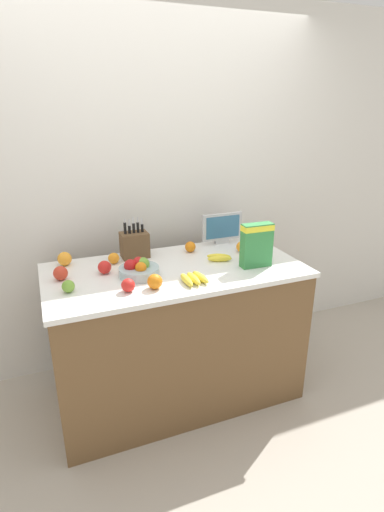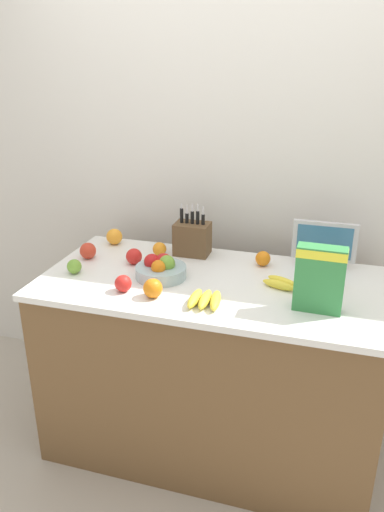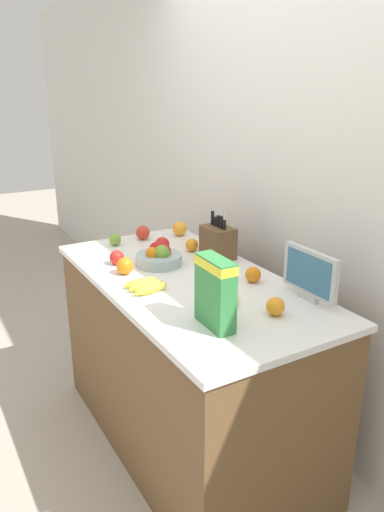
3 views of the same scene
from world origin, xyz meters
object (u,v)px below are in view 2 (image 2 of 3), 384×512
apple_middle (74,266)px  orange_front_center (330,277)px  apple_rear (88,251)px  orange_near_bowl (153,288)px  cereal_box (320,276)px  banana_bunch_left (205,299)px  fruit_bowl (161,269)px  knife_block (192,238)px  apple_front (123,283)px  banana_bunch_right (281,283)px  orange_back_center (160,249)px  small_monitor (324,243)px  apple_near_bananas (134,256)px  orange_mid_left (263,258)px  orange_by_cereal (114,237)px

apple_middle → orange_front_center: bearing=10.4°
apple_rear → orange_near_bowl: bearing=-33.7°
cereal_box → banana_bunch_left: (-0.45, -0.08, -0.13)m
fruit_bowl → apple_rear: (-0.44, 0.11, -0.00)m
knife_block → banana_bunch_left: size_ratio=1.52×
knife_block → apple_middle: 0.62m
apple_front → knife_block: bearing=72.0°
banana_bunch_right → orange_back_center: (-0.65, 0.20, 0.02)m
small_monitor → apple_middle: bearing=-159.0°
apple_near_bananas → orange_back_center: bearing=59.4°
apple_front → fruit_bowl: bearing=59.9°
apple_near_bananas → orange_near_bowl: size_ratio=0.95×
orange_front_center → orange_back_center: size_ratio=1.06×
small_monitor → knife_block: bearing=-176.9°
knife_block → banana_bunch_right: knife_block is taller
apple_middle → orange_mid_left: bearing=22.4°
small_monitor → orange_back_center: (-0.82, -0.11, -0.09)m
apple_middle → orange_front_center: 1.20m
orange_back_center → apple_rear: bearing=-157.2°
orange_front_center → knife_block: bearing=165.5°
orange_front_center → orange_mid_left: bearing=157.7°
knife_block → cereal_box: 0.80m
cereal_box → orange_mid_left: size_ratio=3.73×
small_monitor → orange_by_cereal: small_monitor is taller
orange_by_cereal → apple_rear: bearing=-100.7°
orange_mid_left → orange_back_center: bearing=-177.7°
knife_block → small_monitor: size_ratio=0.89×
banana_bunch_right → orange_back_center: size_ratio=2.41×
fruit_bowl → orange_near_bowl: bearing=-79.7°
small_monitor → banana_bunch_right: small_monitor is taller
apple_rear → orange_near_bowl: size_ratio=0.99×
apple_middle → orange_by_cereal: orange_by_cereal is taller
banana_bunch_right → apple_middle: 0.97m
orange_by_cereal → orange_front_center: (1.16, -0.20, -0.01)m
knife_block → fruit_bowl: knife_block is taller
banana_bunch_right → apple_near_bananas: size_ratio=2.16×
apple_front → apple_near_bananas: bearing=103.8°
apple_rear → orange_front_center: size_ratio=1.10×
apple_front → apple_middle: apple_front is taller
small_monitor → banana_bunch_right: (-0.17, -0.30, -0.10)m
orange_mid_left → orange_back_center: size_ratio=1.04×
banana_bunch_right → orange_near_bowl: size_ratio=2.05×
apple_middle → orange_back_center: orange_back_center is taller
fruit_bowl → banana_bunch_right: (0.55, 0.06, -0.02)m
small_monitor → banana_bunch_left: (-0.45, -0.56, -0.10)m
apple_near_bananas → orange_mid_left: apple_near_bananas is taller
orange_near_bowl → fruit_bowl: bearing=100.3°
cereal_box → apple_near_bananas: size_ratio=3.45×
fruit_bowl → apple_front: (-0.11, -0.19, -0.01)m
apple_front → apple_rear: size_ratio=0.90×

